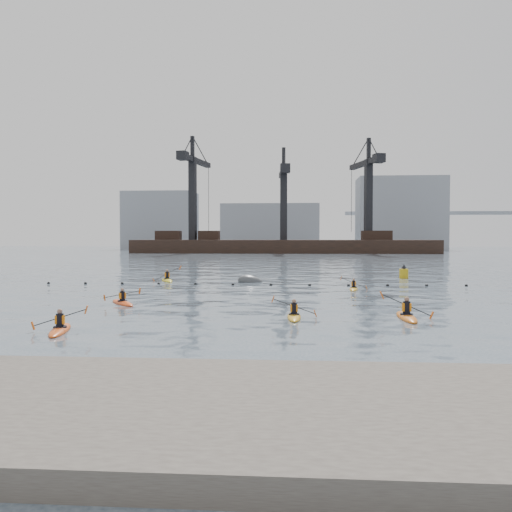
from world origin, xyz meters
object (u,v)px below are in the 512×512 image
object	(u,v)px
nav_buoy	(404,273)
kayaker_0	(60,329)
kayaker_1	(294,316)
kayaker_5	(167,280)
kayaker_3	(354,288)
kayaker_4	(407,316)
mooring_buoy	(251,282)
kayaker_2	(122,302)

from	to	relation	value
nav_buoy	kayaker_0	bearing A→B (deg)	-123.24
kayaker_1	nav_buoy	xyz separation A→B (m)	(9.93, 24.99, 0.35)
kayaker_1	kayaker_5	size ratio (longest dim) A/B	0.87
kayaker_3	kayaker_4	distance (m)	13.77
mooring_buoy	kayaker_5	bearing A→B (deg)	175.23
kayaker_0	mooring_buoy	xyz separation A→B (m)	(5.63, 24.11, -0.10)
kayaker_3	kayaker_1	bearing A→B (deg)	-99.22
kayaker_0	kayaker_4	world-z (taller)	kayaker_4
nav_buoy	kayaker_5	bearing A→B (deg)	-167.41
kayaker_2	nav_buoy	xyz separation A→B (m)	(19.60, 20.47, 0.35)
nav_buoy	kayaker_4	bearing A→B (deg)	-100.78
mooring_buoy	nav_buoy	distance (m)	14.60
kayaker_1	kayaker_2	bearing A→B (deg)	154.10
kayaker_2	kayaker_4	xyz separation A→B (m)	(14.87, -4.35, 0.01)
kayaker_4	nav_buoy	size ratio (longest dim) A/B	2.43
mooring_buoy	kayaker_1	bearing A→B (deg)	-79.43
kayaker_1	kayaker_5	xyz separation A→B (m)	(-10.92, 20.34, 0.01)
kayaker_1	kayaker_3	xyz separation A→B (m)	(4.23, 13.90, -0.01)
nav_buoy	kayaker_2	bearing A→B (deg)	-133.75
kayaker_0	nav_buoy	distance (m)	35.11
kayaker_1	kayaker_5	bearing A→B (deg)	117.39
kayaker_3	kayaker_5	bearing A→B (deg)	164.67
kayaker_5	nav_buoy	bearing A→B (deg)	-9.43
kayaker_0	nav_buoy	world-z (taller)	nav_buoy
kayaker_0	kayaker_4	bearing A→B (deg)	3.43
kayaker_3	kayaker_0	bearing A→B (deg)	-118.84
mooring_buoy	kayaker_3	bearing A→B (deg)	-36.39
kayaker_0	kayaker_3	distance (m)	22.74
kayaker_1	kayaker_4	world-z (taller)	kayaker_4
kayaker_2	mooring_buoy	world-z (taller)	kayaker_2
kayaker_5	kayaker_3	bearing A→B (deg)	-45.04
kayaker_1	kayaker_5	world-z (taller)	kayaker_5
kayaker_2	nav_buoy	world-z (taller)	nav_buoy
kayaker_3	mooring_buoy	distance (m)	9.82
kayaker_1	kayaker_4	bearing A→B (deg)	1.01
kayaker_2	kayaker_1	bearing A→B (deg)	-60.55
kayaker_4	nav_buoy	world-z (taller)	nav_buoy
kayaker_1	mooring_buoy	bearing A→B (deg)	99.72
kayaker_5	nav_buoy	distance (m)	21.37
kayaker_0	kayaker_5	xyz separation A→B (m)	(-1.61, 24.71, 0.01)
kayaker_0	kayaker_2	bearing A→B (deg)	78.34
mooring_buoy	kayaker_2	bearing A→B (deg)	-111.48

